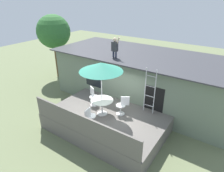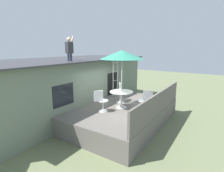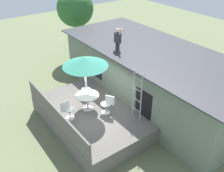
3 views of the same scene
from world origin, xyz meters
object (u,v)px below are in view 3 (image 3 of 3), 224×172
at_px(patio_umbrella, 85,62).
at_px(patio_chair_near, 68,110).
at_px(person_figure, 118,37).
at_px(patio_table, 87,98).
at_px(patio_chair_right, 107,104).
at_px(backyard_tree, 75,9).
at_px(step_ladder, 137,95).
at_px(patio_chair_left, 86,89).

bearing_deg(patio_umbrella, patio_chair_near, -82.55).
bearing_deg(person_figure, patio_table, -70.57).
relative_size(patio_umbrella, patio_chair_right, 2.76).
relative_size(person_figure, backyard_tree, 0.24).
height_order(step_ladder, patio_chair_left, step_ladder).
distance_m(patio_chair_right, patio_chair_near, 1.69).
relative_size(patio_chair_near, backyard_tree, 0.20).
distance_m(patio_chair_near, backyard_tree, 8.50).
relative_size(patio_table, step_ladder, 0.47).
height_order(patio_umbrella, patio_chair_near, patio_umbrella).
height_order(step_ladder, patio_chair_near, step_ladder).
bearing_deg(patio_umbrella, backyard_tree, 153.82).
height_order(patio_umbrella, step_ladder, patio_umbrella).
relative_size(patio_table, patio_chair_right, 1.13).
relative_size(patio_umbrella, patio_chair_near, 2.76).
bearing_deg(step_ladder, patio_table, -141.08).
distance_m(person_figure, patio_chair_near, 4.08).
relative_size(patio_table, person_figure, 0.94).
distance_m(person_figure, patio_chair_right, 3.22).
height_order(patio_table, patio_chair_left, patio_chair_left).
bearing_deg(patio_chair_near, patio_chair_right, -29.65).
bearing_deg(patio_table, patio_chair_left, 153.04).
bearing_deg(person_figure, backyard_tree, 169.79).
xyz_separation_m(step_ladder, backyard_tree, (-8.52, 1.96, 1.53)).
distance_m(patio_umbrella, step_ladder, 2.53).
height_order(patio_chair_left, patio_chair_near, same).
height_order(patio_umbrella, patio_chair_left, patio_umbrella).
bearing_deg(person_figure, patio_chair_right, -47.87).
height_order(patio_table, patio_chair_near, patio_chair_near).
bearing_deg(step_ladder, patio_umbrella, -141.08).
xyz_separation_m(patio_umbrella, patio_chair_right, (0.78, 0.52, -1.89)).
bearing_deg(patio_chair_near, step_ladder, -40.47).
xyz_separation_m(patio_chair_near, backyard_tree, (-6.95, 4.39, 2.17)).
height_order(patio_table, patio_umbrella, patio_umbrella).
bearing_deg(patio_table, person_figure, 109.43).
height_order(person_figure, patio_chair_left, person_figure).
bearing_deg(patio_chair_near, patio_umbrella, 0.00).
relative_size(patio_chair_left, patio_chair_near, 1.00).
xyz_separation_m(patio_chair_left, backyard_tree, (-5.92, 2.89, 2.17)).
bearing_deg(patio_table, patio_umbrella, 26.57).
height_order(patio_table, step_ladder, step_ladder).
bearing_deg(patio_chair_near, backyard_tree, 50.26).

